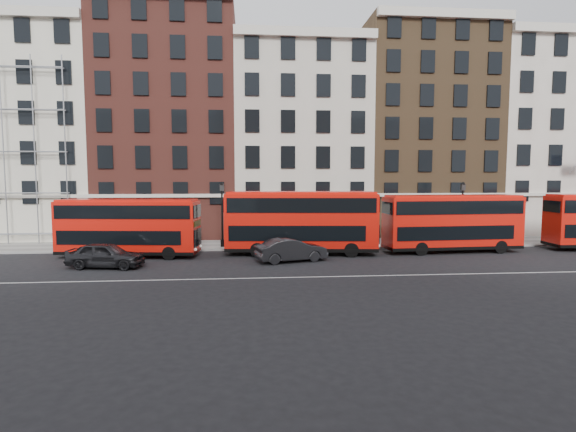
{
  "coord_description": "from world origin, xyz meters",
  "views": [
    {
      "loc": [
        -5.21,
        -27.71,
        5.88
      ],
      "look_at": [
        -2.31,
        5.0,
        3.0
      ],
      "focal_mm": 28.0,
      "sensor_mm": 36.0,
      "label": 1
    }
  ],
  "objects": [
    {
      "name": "pavement",
      "position": [
        0.0,
        10.5,
        0.07
      ],
      "size": [
        80.0,
        5.0,
        0.15
      ],
      "primitive_type": "cube",
      "color": "slate",
      "rests_on": "ground"
    },
    {
      "name": "ground",
      "position": [
        0.0,
        0.0,
        0.0
      ],
      "size": [
        120.0,
        120.0,
        0.0
      ],
      "primitive_type": "plane",
      "color": "black",
      "rests_on": "ground"
    },
    {
      "name": "bus_c",
      "position": [
        10.57,
        5.75,
        2.4
      ],
      "size": [
        10.75,
        3.12,
        4.47
      ],
      "rotation": [
        0.0,
        0.0,
        0.05
      ],
      "color": "red",
      "rests_on": "ground"
    },
    {
      "name": "lamp_post_right",
      "position": [
        12.89,
        8.8,
        3.08
      ],
      "size": [
        0.44,
        0.44,
        5.33
      ],
      "color": "black",
      "rests_on": "pavement"
    },
    {
      "name": "bus_a",
      "position": [
        -13.97,
        5.75,
        2.28
      ],
      "size": [
        10.32,
        3.59,
        4.25
      ],
      "rotation": [
        0.0,
        0.0,
        -0.12
      ],
      "color": "red",
      "rests_on": "ground"
    },
    {
      "name": "iron_railings",
      "position": [
        0.0,
        12.7,
        0.65
      ],
      "size": [
        6.6,
        0.06,
        1.0
      ],
      "primitive_type": null,
      "color": "black",
      "rests_on": "pavement"
    },
    {
      "name": "car_front",
      "position": [
        -2.26,
        2.96,
        0.82
      ],
      "size": [
        5.24,
        3.05,
        1.63
      ],
      "primitive_type": "imported",
      "rotation": [
        0.0,
        0.0,
        1.86
      ],
      "color": "#232326",
      "rests_on": "ground"
    },
    {
      "name": "bus_b",
      "position": [
        -1.29,
        5.75,
        2.56
      ],
      "size": [
        11.55,
        3.79,
        4.77
      ],
      "rotation": [
        0.0,
        0.0,
        -0.1
      ],
      "color": "red",
      "rests_on": "ground"
    },
    {
      "name": "car_rear",
      "position": [
        -14.42,
        1.88,
        0.83
      ],
      "size": [
        5.12,
        2.68,
        1.66
      ],
      "primitive_type": "imported",
      "rotation": [
        0.0,
        0.0,
        1.42
      ],
      "color": "black",
      "rests_on": "ground"
    },
    {
      "name": "lamp_post_left",
      "position": [
        -7.35,
        9.11,
        3.08
      ],
      "size": [
        0.44,
        0.44,
        5.33
      ],
      "color": "black",
      "rests_on": "pavement"
    },
    {
      "name": "kerb",
      "position": [
        0.0,
        8.0,
        0.08
      ],
      "size": [
        80.0,
        0.3,
        0.16
      ],
      "primitive_type": "cube",
      "color": "gray",
      "rests_on": "ground"
    },
    {
      "name": "building_terrace",
      "position": [
        -0.31,
        17.88,
        10.24
      ],
      "size": [
        64.0,
        11.95,
        22.0
      ],
      "color": "beige",
      "rests_on": "ground"
    },
    {
      "name": "road_centre_line",
      "position": [
        0.0,
        -2.0,
        0.01
      ],
      "size": [
        70.0,
        0.12,
        0.01
      ],
      "primitive_type": "cube",
      "color": "white",
      "rests_on": "ground"
    }
  ]
}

